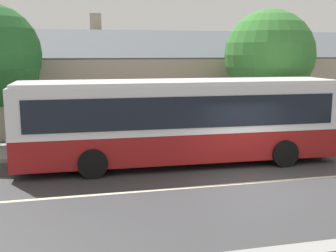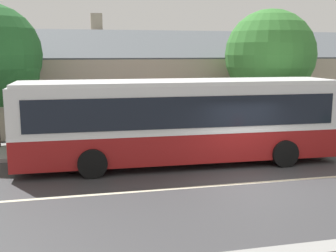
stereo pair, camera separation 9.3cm
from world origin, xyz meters
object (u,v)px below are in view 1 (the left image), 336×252
object	(u,v)px
bench_by_building	(41,142)
street_tree_primary	(269,55)
transit_bus	(180,119)
bus_stop_sign	(319,108)
bench_down_street	(154,135)

from	to	relation	value
bench_by_building	street_tree_primary	distance (m)	11.29
transit_bus	bus_stop_sign	size ratio (longest dim) A/B	5.03
bench_by_building	street_tree_primary	size ratio (longest dim) A/B	0.27
bench_down_street	bench_by_building	bearing A→B (deg)	-174.42
transit_bus	bench_down_street	bearing A→B (deg)	98.16
bench_by_building	bench_down_street	xyz separation A→B (m)	(4.76, 0.46, 0.00)
bench_by_building	bench_down_street	world-z (taller)	same
transit_bus	bench_down_street	size ratio (longest dim) A/B	7.05
street_tree_primary	bench_by_building	bearing A→B (deg)	-172.51
transit_bus	street_tree_primary	bearing A→B (deg)	34.96
street_tree_primary	bus_stop_sign	xyz separation A→B (m)	(1.74, -1.74, -2.38)
transit_bus	bus_stop_sign	world-z (taller)	transit_bus
transit_bus	bus_stop_sign	xyz separation A→B (m)	(7.23, 2.09, -0.06)
bench_down_street	bus_stop_sign	distance (m)	7.76
transit_bus	bus_stop_sign	distance (m)	7.53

